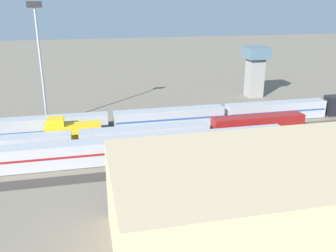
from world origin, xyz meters
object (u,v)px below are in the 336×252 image
at_px(train_on_track_3, 63,144).
at_px(maintenance_shed, 326,196).
at_px(train_on_track_4, 151,147).
at_px(control_tower, 255,68).
at_px(train_on_track_2, 72,133).
at_px(train_on_track_1, 100,123).
at_px(light_mast_0, 39,48).

bearing_deg(train_on_track_3, maintenance_shed, 134.13).
distance_m(train_on_track_4, train_on_track_3, 15.23).
bearing_deg(train_on_track_4, maintenance_shed, 120.51).
height_order(maintenance_shed, control_tower, control_tower).
distance_m(train_on_track_4, train_on_track_2, 16.34).
xyz_separation_m(train_on_track_4, train_on_track_3, (14.39, -5.00, 0.04)).
distance_m(train_on_track_4, train_on_track_1, 16.82).
bearing_deg(light_mast_0, maintenance_shed, 125.03).
height_order(train_on_track_2, light_mast_0, light_mast_0).
height_order(train_on_track_1, maintenance_shed, maintenance_shed).
xyz_separation_m(train_on_track_3, train_on_track_2, (-1.46, -5.00, 0.09)).
bearing_deg(control_tower, train_on_track_2, 27.76).
bearing_deg(train_on_track_1, control_tower, -154.60).
xyz_separation_m(light_mast_0, maintenance_shed, (-33.14, 47.28, -11.05)).
bearing_deg(train_on_track_4, train_on_track_3, -19.16).
relative_size(train_on_track_4, light_mast_0, 1.89).
distance_m(maintenance_shed, control_tower, 63.76).
xyz_separation_m(train_on_track_3, light_mast_0, (3.98, -17.22, 14.05)).
xyz_separation_m(light_mast_0, control_tower, (-53.50, -13.07, -8.25)).
height_order(train_on_track_1, train_on_track_3, same).
bearing_deg(light_mast_0, control_tower, -166.27).
height_order(train_on_track_3, control_tower, control_tower).
bearing_deg(control_tower, train_on_track_1, 25.40).
bearing_deg(train_on_track_1, train_on_track_3, 55.83).
height_order(train_on_track_1, light_mast_0, light_mast_0).
xyz_separation_m(maintenance_shed, control_tower, (-20.37, -60.35, 2.80)).
distance_m(train_on_track_2, light_mast_0, 19.34).
distance_m(train_on_track_1, maintenance_shed, 45.98).
bearing_deg(maintenance_shed, train_on_track_4, -59.49).
relative_size(train_on_track_2, light_mast_0, 0.40).
relative_size(maintenance_shed, control_tower, 3.42).
distance_m(train_on_track_3, control_tower, 58.34).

